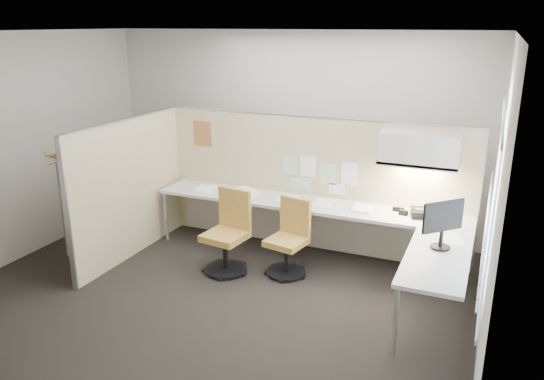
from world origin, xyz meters
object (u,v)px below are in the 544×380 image
at_px(monitor, 443,222).
at_px(phone, 420,213).
at_px(chair_right, 289,240).
at_px(desk, 328,220).
at_px(chair_left, 228,234).

distance_m(monitor, phone, 0.92).
xyz_separation_m(chair_right, monitor, (1.73, -0.29, 0.60)).
bearing_deg(chair_right, phone, 31.77).
bearing_deg(phone, monitor, -84.43).
height_order(chair_right, phone, chair_right).
distance_m(chair_right, phone, 1.55).
distance_m(chair_right, monitor, 1.85).
height_order(desk, chair_left, chair_left).
bearing_deg(monitor, chair_right, 125.25).
distance_m(desk, chair_right, 0.55).
xyz_separation_m(desk, monitor, (1.37, -0.67, 0.41)).
xyz_separation_m(chair_left, chair_right, (0.70, 0.21, -0.04)).
xyz_separation_m(desk, chair_left, (-1.06, -0.59, -0.14)).
bearing_deg(desk, phone, 8.85).
distance_m(desk, chair_left, 1.22).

